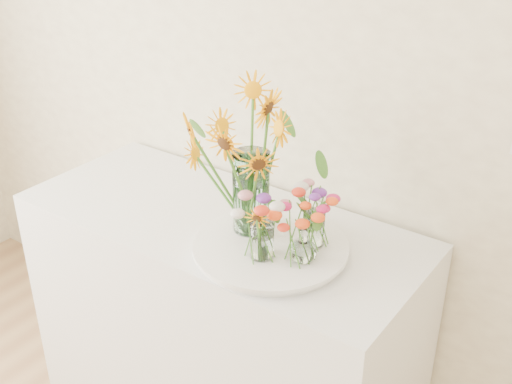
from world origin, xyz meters
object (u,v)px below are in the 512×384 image
at_px(counter, 222,325).
at_px(mason_jar, 251,193).
at_px(tray, 271,249).
at_px(small_vase_c, 314,229).
at_px(small_vase_b, 303,244).
at_px(small_vase_a, 262,240).

relative_size(counter, mason_jar, 5.26).
height_order(tray, small_vase_c, small_vase_c).
bearing_deg(tray, small_vase_b, -6.40).
distance_m(tray, small_vase_c, 0.15).
bearing_deg(small_vase_a, small_vase_c, 59.82).
bearing_deg(tray, small_vase_c, 37.46).
relative_size(counter, small_vase_c, 12.16).
relative_size(small_vase_a, small_vase_b, 1.04).
xyz_separation_m(counter, mason_jar, (0.16, -0.03, 0.61)).
bearing_deg(tray, counter, 164.97).
bearing_deg(small_vase_c, counter, -178.68).
xyz_separation_m(tray, small_vase_a, (0.02, -0.07, 0.07)).
xyz_separation_m(counter, small_vase_a, (0.28, -0.14, 0.54)).
relative_size(small_vase_b, small_vase_c, 1.01).
bearing_deg(small_vase_b, small_vase_a, -152.37).
height_order(counter, small_vase_b, small_vase_b).
bearing_deg(small_vase_b, small_vase_c, 102.37).
bearing_deg(small_vase_a, small_vase_b, 27.63).
distance_m(tray, small_vase_a, 0.10).
relative_size(tray, mason_jar, 1.70).
distance_m(counter, tray, 0.54).
height_order(counter, tray, tray).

